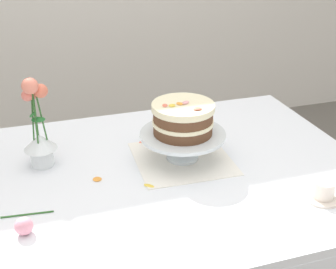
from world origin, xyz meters
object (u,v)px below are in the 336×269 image
at_px(cake_stand, 183,137).
at_px(flower_vase, 38,131).
at_px(layer_cake, 183,118).
at_px(teacup, 323,191).
at_px(fallen_rose, 24,226).
at_px(dining_table, 159,197).

bearing_deg(cake_stand, flower_vase, 167.13).
relative_size(cake_stand, layer_cake, 1.39).
height_order(teacup, fallen_rose, teacup).
relative_size(cake_stand, teacup, 2.52).
xyz_separation_m(layer_cake, teacup, (0.32, -0.35, -0.13)).
distance_m(dining_table, fallen_rose, 0.47).
xyz_separation_m(layer_cake, fallen_rose, (-0.53, -0.25, -0.13)).
height_order(cake_stand, flower_vase, flower_vase).
bearing_deg(fallen_rose, flower_vase, 79.04).
bearing_deg(teacup, dining_table, 146.70).
distance_m(layer_cake, flower_vase, 0.47).
height_order(flower_vase, teacup, flower_vase).
bearing_deg(teacup, layer_cake, 132.01).
bearing_deg(flower_vase, layer_cake, -12.88).
distance_m(dining_table, flower_vase, 0.45).
height_order(layer_cake, teacup, layer_cake).
height_order(cake_stand, layer_cake, layer_cake).
height_order(cake_stand, teacup, cake_stand).
distance_m(flower_vase, fallen_rose, 0.38).
height_order(layer_cake, fallen_rose, layer_cake).
distance_m(cake_stand, teacup, 0.48).
xyz_separation_m(cake_stand, teacup, (0.32, -0.35, -0.06)).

